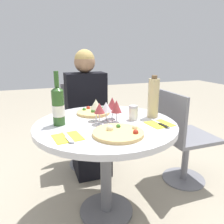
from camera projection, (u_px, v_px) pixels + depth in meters
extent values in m
plane|color=#9E937F|center=(106.00, 211.00, 1.65)|extent=(12.00, 12.00, 0.00)
cylinder|color=slate|center=(106.00, 210.00, 1.64)|extent=(0.40, 0.40, 0.02)
cylinder|color=slate|center=(106.00, 170.00, 1.55)|extent=(0.08, 0.08, 0.65)
cylinder|color=silver|center=(106.00, 125.00, 1.46)|extent=(0.94, 0.94, 0.04)
cylinder|color=slate|center=(88.00, 163.00, 2.34)|extent=(0.39, 0.39, 0.01)
cylinder|color=slate|center=(87.00, 146.00, 2.29)|extent=(0.06, 0.06, 0.42)
cube|color=slate|center=(87.00, 126.00, 2.23)|extent=(0.43, 0.43, 0.03)
cube|color=slate|center=(82.00, 101.00, 2.36)|extent=(0.43, 0.02, 0.40)
cube|color=black|center=(91.00, 151.00, 2.14)|extent=(0.33, 0.33, 0.45)
cube|color=black|center=(86.00, 99.00, 2.15)|extent=(0.39, 0.21, 0.52)
sphere|color=#997051|center=(85.00, 62.00, 2.06)|extent=(0.20, 0.20, 0.20)
sphere|color=tan|center=(85.00, 59.00, 2.05)|extent=(0.19, 0.19, 0.19)
cylinder|color=slate|center=(183.00, 178.00, 2.06)|extent=(0.39, 0.39, 0.01)
cylinder|color=slate|center=(185.00, 159.00, 2.01)|extent=(0.06, 0.06, 0.42)
cube|color=slate|center=(187.00, 136.00, 1.95)|extent=(0.43, 0.43, 0.03)
cube|color=slate|center=(170.00, 116.00, 1.82)|extent=(0.02, 0.43, 0.40)
cylinder|color=#DBB26B|center=(119.00, 133.00, 1.24)|extent=(0.30, 0.30, 0.02)
sphere|color=beige|center=(110.00, 128.00, 1.26)|extent=(0.04, 0.04, 0.04)
sphere|color=#336B28|center=(118.00, 126.00, 1.31)|extent=(0.03, 0.03, 0.03)
sphere|color=#B22D1E|center=(136.00, 132.00, 1.21)|extent=(0.03, 0.03, 0.03)
sphere|color=beige|center=(135.00, 127.00, 1.29)|extent=(0.03, 0.03, 0.03)
cylinder|color=#DBB26B|center=(93.00, 112.00, 1.66)|extent=(0.25, 0.25, 0.02)
sphere|color=beige|center=(94.00, 109.00, 1.69)|extent=(0.03, 0.03, 0.03)
sphere|color=#336B28|center=(84.00, 109.00, 1.69)|extent=(0.03, 0.03, 0.03)
sphere|color=#336B28|center=(103.00, 109.00, 1.70)|extent=(0.04, 0.04, 0.04)
sphere|color=#336B28|center=(93.00, 111.00, 1.63)|extent=(0.03, 0.03, 0.03)
sphere|color=#336B28|center=(100.00, 112.00, 1.61)|extent=(0.04, 0.04, 0.04)
sphere|color=#B22D1E|center=(88.00, 108.00, 1.73)|extent=(0.03, 0.03, 0.03)
sphere|color=beige|center=(93.00, 108.00, 1.73)|extent=(0.03, 0.03, 0.03)
cylinder|color=#2D5623|center=(58.00, 108.00, 1.39)|extent=(0.08, 0.08, 0.23)
cone|color=#2D5623|center=(57.00, 88.00, 1.35)|extent=(0.08, 0.08, 0.03)
cylinder|color=#2D5623|center=(56.00, 79.00, 1.34)|extent=(0.03, 0.03, 0.10)
cylinder|color=silver|center=(59.00, 111.00, 1.39)|extent=(0.08, 0.08, 0.07)
cylinder|color=tan|center=(153.00, 98.00, 1.55)|extent=(0.08, 0.08, 0.28)
cylinder|color=brown|center=(154.00, 77.00, 1.50)|extent=(0.04, 0.04, 0.02)
cylinder|color=silver|center=(133.00, 114.00, 1.51)|extent=(0.06, 0.06, 0.09)
cylinder|color=#B2B2B7|center=(134.00, 107.00, 1.50)|extent=(0.06, 0.06, 0.02)
cylinder|color=silver|center=(96.00, 120.00, 1.50)|extent=(0.06, 0.06, 0.00)
cylinder|color=silver|center=(96.00, 114.00, 1.49)|extent=(0.01, 0.01, 0.08)
cone|color=beige|center=(96.00, 104.00, 1.47)|extent=(0.08, 0.08, 0.07)
cylinder|color=silver|center=(116.00, 122.00, 1.46)|extent=(0.06, 0.06, 0.00)
cylinder|color=silver|center=(116.00, 117.00, 1.45)|extent=(0.01, 0.01, 0.07)
cone|color=#9E383D|center=(116.00, 106.00, 1.43)|extent=(0.07, 0.07, 0.08)
cylinder|color=silver|center=(106.00, 121.00, 1.48)|extent=(0.06, 0.06, 0.00)
cylinder|color=silver|center=(106.00, 116.00, 1.47)|extent=(0.01, 0.01, 0.07)
cone|color=silver|center=(106.00, 107.00, 1.45)|extent=(0.08, 0.08, 0.07)
cylinder|color=silver|center=(112.00, 119.00, 1.54)|extent=(0.06, 0.06, 0.00)
cylinder|color=silver|center=(112.00, 114.00, 1.53)|extent=(0.01, 0.01, 0.07)
cone|color=#9E383D|center=(112.00, 103.00, 1.51)|extent=(0.07, 0.07, 0.08)
cylinder|color=silver|center=(100.00, 124.00, 1.43)|extent=(0.06, 0.06, 0.00)
cylinder|color=silver|center=(100.00, 118.00, 1.42)|extent=(0.01, 0.01, 0.07)
cone|color=#9E383D|center=(99.00, 108.00, 1.40)|extent=(0.07, 0.07, 0.07)
cube|color=yellow|center=(68.00, 137.00, 1.20)|extent=(0.17, 0.17, 0.00)
cube|color=silver|center=(68.00, 136.00, 1.20)|extent=(0.04, 0.19, 0.00)
cube|color=silver|center=(69.00, 139.00, 1.16)|extent=(0.03, 0.09, 0.00)
cube|color=yellow|center=(160.00, 124.00, 1.42)|extent=(0.17, 0.17, 0.00)
cube|color=silver|center=(160.00, 123.00, 1.42)|extent=(0.04, 0.19, 0.00)
cube|color=black|center=(164.00, 125.00, 1.38)|extent=(0.03, 0.09, 0.00)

